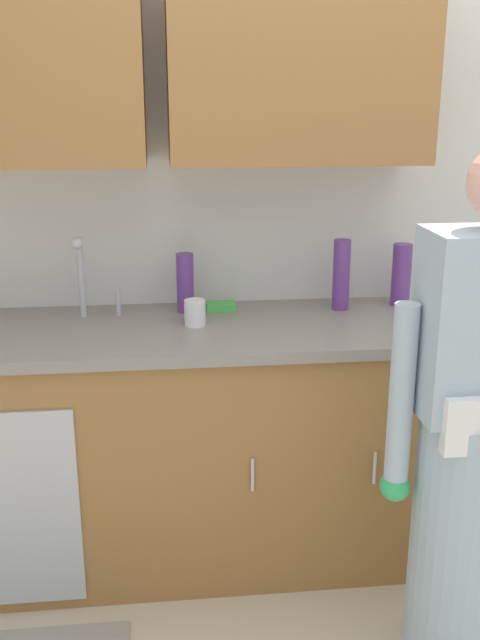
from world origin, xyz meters
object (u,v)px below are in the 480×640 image
(person_at_sink, at_px, (475,472))
(bottle_cleaner_spray, at_px, (401,275))
(sink, at_px, (91,332))
(bottle_dish_liquid, at_px, (185,283))
(bottle_water_short, at_px, (341,275))
(sponge, at_px, (221,306))
(cup_by_sink, at_px, (195,313))

(person_at_sink, bearing_deg, bottle_cleaner_spray, 86.97)
(sink, distance_m, bottle_dish_liquid, 0.40)
(sink, xyz_separation_m, person_at_sink, (1.14, -0.72, -0.23))
(bottle_dish_liquid, distance_m, bottle_water_short, 0.60)
(bottle_dish_liquid, height_order, sponge, bottle_dish_liquid)
(sponge, bearing_deg, bottle_water_short, -4.40)
(bottle_cleaner_spray, relative_size, bottle_water_short, 0.90)
(person_at_sink, xyz_separation_m, bottle_dish_liquid, (-0.80, 0.89, 0.36))
(person_at_sink, relative_size, cup_by_sink, 17.13)
(sink, relative_size, sponge, 4.55)
(bottle_dish_liquid, bearing_deg, sink, -153.90)
(person_at_sink, distance_m, bottle_cleaner_spray, 0.97)
(bottle_dish_liquid, relative_size, sponge, 2.05)
(cup_by_sink, height_order, sponge, cup_by_sink)
(bottle_dish_liquid, xyz_separation_m, bottle_cleaner_spray, (0.84, 0.00, 0.01))
(cup_by_sink, bearing_deg, bottle_cleaner_spray, 12.48)
(bottle_cleaner_spray, distance_m, cup_by_sink, 0.84)
(person_at_sink, relative_size, bottle_dish_liquid, 7.18)
(bottle_water_short, xyz_separation_m, cup_by_sink, (-0.57, -0.15, -0.09))
(sink, relative_size, person_at_sink, 0.31)
(bottle_cleaner_spray, xyz_separation_m, bottle_water_short, (-0.25, -0.03, 0.01))
(person_at_sink, bearing_deg, bottle_water_short, 103.17)
(sink, bearing_deg, sponge, 19.82)
(person_at_sink, bearing_deg, bottle_dish_liquid, 131.81)
(bottle_water_short, xyz_separation_m, sponge, (-0.46, 0.04, -0.12))
(bottle_cleaner_spray, bearing_deg, sink, -171.88)
(bottle_cleaner_spray, xyz_separation_m, cup_by_sink, (-0.82, -0.18, -0.07))
(person_at_sink, relative_size, bottle_cleaner_spray, 6.66)
(sink, xyz_separation_m, bottle_water_short, (0.94, 0.14, 0.15))
(bottle_cleaner_spray, relative_size, cup_by_sink, 2.57)
(bottle_dish_liquid, bearing_deg, bottle_water_short, -2.98)
(bottle_dish_liquid, xyz_separation_m, bottle_water_short, (0.60, -0.03, 0.02))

